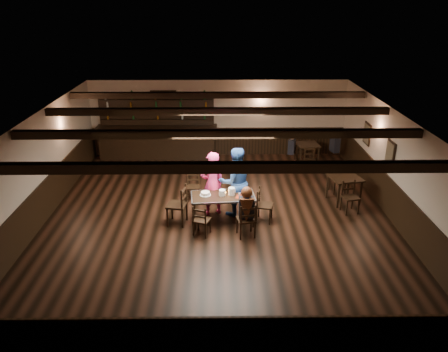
{
  "coord_description": "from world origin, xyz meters",
  "views": [
    {
      "loc": [
        0.01,
        -10.11,
        5.38
      ],
      "look_at": [
        0.15,
        0.2,
        1.11
      ],
      "focal_mm": 35.0,
      "sensor_mm": 36.0,
      "label": 1
    }
  ],
  "objects_px": {
    "bar_counter": "(157,138)",
    "chair_near_right": "(247,218)",
    "chair_near_left": "(201,219)",
    "dining_table": "(223,198)",
    "woman_pink": "(212,184)",
    "man_blue": "(235,182)",
    "cake": "(205,194)"
  },
  "relations": [
    {
      "from": "chair_near_right",
      "to": "bar_counter",
      "type": "height_order",
      "value": "bar_counter"
    },
    {
      "from": "dining_table",
      "to": "man_blue",
      "type": "distance_m",
      "value": 0.63
    },
    {
      "from": "woman_pink",
      "to": "cake",
      "type": "height_order",
      "value": "woman_pink"
    },
    {
      "from": "chair_near_left",
      "to": "bar_counter",
      "type": "relative_size",
      "value": 0.19
    },
    {
      "from": "bar_counter",
      "to": "chair_near_right",
      "type": "bearing_deg",
      "value": -63.55
    },
    {
      "from": "chair_near_left",
      "to": "chair_near_right",
      "type": "distance_m",
      "value": 1.1
    },
    {
      "from": "dining_table",
      "to": "cake",
      "type": "height_order",
      "value": "cake"
    },
    {
      "from": "dining_table",
      "to": "chair_near_right",
      "type": "xyz_separation_m",
      "value": [
        0.56,
        -0.77,
        -0.16
      ]
    },
    {
      "from": "chair_near_right",
      "to": "woman_pink",
      "type": "xyz_separation_m",
      "value": [
        -0.83,
        1.24,
        0.35
      ]
    },
    {
      "from": "chair_near_left",
      "to": "woman_pink",
      "type": "bearing_deg",
      "value": 77.05
    },
    {
      "from": "dining_table",
      "to": "woman_pink",
      "type": "height_order",
      "value": "woman_pink"
    },
    {
      "from": "dining_table",
      "to": "man_blue",
      "type": "bearing_deg",
      "value": 54.77
    },
    {
      "from": "dining_table",
      "to": "chair_near_left",
      "type": "bearing_deg",
      "value": -128.08
    },
    {
      "from": "man_blue",
      "to": "woman_pink",
      "type": "bearing_deg",
      "value": -15.22
    },
    {
      "from": "woman_pink",
      "to": "man_blue",
      "type": "xyz_separation_m",
      "value": [
        0.6,
        -0.0,
        0.06
      ]
    },
    {
      "from": "dining_table",
      "to": "chair_near_right",
      "type": "distance_m",
      "value": 0.97
    },
    {
      "from": "woman_pink",
      "to": "cake",
      "type": "bearing_deg",
      "value": 47.09
    },
    {
      "from": "chair_near_left",
      "to": "woman_pink",
      "type": "height_order",
      "value": "woman_pink"
    },
    {
      "from": "woman_pink",
      "to": "bar_counter",
      "type": "bearing_deg",
      "value": -88.38
    },
    {
      "from": "dining_table",
      "to": "chair_near_right",
      "type": "relative_size",
      "value": 1.87
    },
    {
      "from": "chair_near_left",
      "to": "man_blue",
      "type": "relative_size",
      "value": 0.43
    },
    {
      "from": "cake",
      "to": "bar_counter",
      "type": "distance_m",
      "value": 5.23
    },
    {
      "from": "chair_near_right",
      "to": "man_blue",
      "type": "height_order",
      "value": "man_blue"
    },
    {
      "from": "woman_pink",
      "to": "cake",
      "type": "xyz_separation_m",
      "value": [
        -0.17,
        -0.46,
        -0.08
      ]
    },
    {
      "from": "dining_table",
      "to": "chair_near_left",
      "type": "distance_m",
      "value": 0.89
    },
    {
      "from": "dining_table",
      "to": "cake",
      "type": "bearing_deg",
      "value": 177.4
    },
    {
      "from": "woman_pink",
      "to": "man_blue",
      "type": "bearing_deg",
      "value": 157.03
    },
    {
      "from": "woman_pink",
      "to": "cake",
      "type": "distance_m",
      "value": 0.49
    },
    {
      "from": "chair_near_right",
      "to": "bar_counter",
      "type": "relative_size",
      "value": 0.21
    },
    {
      "from": "chair_near_left",
      "to": "man_blue",
      "type": "height_order",
      "value": "man_blue"
    },
    {
      "from": "chair_near_right",
      "to": "man_blue",
      "type": "relative_size",
      "value": 0.48
    },
    {
      "from": "man_blue",
      "to": "chair_near_left",
      "type": "bearing_deg",
      "value": 38.23
    }
  ]
}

